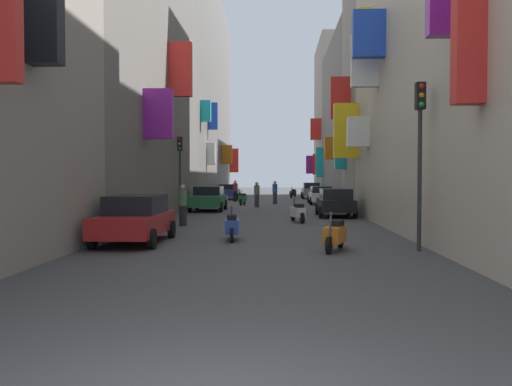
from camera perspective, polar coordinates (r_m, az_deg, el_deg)
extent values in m
plane|color=#424244|center=(34.64, 1.23, -1.73)|extent=(140.00, 140.00, 0.00)
cube|color=black|center=(13.63, -21.46, 16.82)|extent=(0.75, 0.47, 2.08)
cube|color=slate|center=(30.04, -15.12, 16.34)|extent=(6.00, 20.77, 19.40)
cube|color=purple|center=(23.27, -10.29, 8.24)|extent=(1.23, 0.37, 2.10)
cube|color=red|center=(28.84, -8.02, 12.81)|extent=(1.19, 0.47, 2.79)
cube|color=slate|center=(52.64, -7.30, 10.09)|extent=(6.00, 26.43, 19.50)
cube|color=white|center=(43.02, -4.80, 4.14)|extent=(0.68, 0.40, 1.75)
cube|color=orange|center=(54.50, -3.10, 4.08)|extent=(1.06, 0.40, 1.91)
cube|color=red|center=(63.55, -2.34, 3.46)|extent=(1.04, 0.41, 2.79)
cube|color=blue|center=(44.16, -4.59, 8.11)|extent=(0.79, 0.39, 2.17)
cube|color=#19B2BF|center=(40.04, -5.34, 8.62)|extent=(0.75, 0.51, 1.54)
cube|color=purple|center=(14.52, 19.18, 18.58)|extent=(0.75, 0.43, 1.67)
cube|color=red|center=(12.75, 21.59, 15.70)|extent=(0.63, 0.46, 3.12)
cube|color=#BCB29E|center=(27.71, 18.23, 14.28)|extent=(6.00, 8.85, 16.30)
cube|color=yellow|center=(26.52, 11.42, 15.72)|extent=(0.64, 0.40, 2.83)
cube|color=yellow|center=(29.80, 9.49, 6.51)|extent=(1.32, 0.52, 2.96)
cube|color=white|center=(24.42, 11.45, 13.56)|extent=(1.19, 0.42, 2.27)
cube|color=blue|center=(23.33, 11.83, 16.13)|extent=(1.32, 0.54, 1.89)
cube|color=white|center=(26.34, 10.75, 6.38)|extent=(1.04, 0.48, 1.42)
cube|color=gray|center=(35.58, 14.74, 15.97)|extent=(6.00, 6.49, 21.75)
cube|color=#19B2BF|center=(34.86, 8.90, 4.36)|extent=(0.72, 0.52, 2.26)
cube|color=red|center=(33.25, 8.91, 9.91)|extent=(1.19, 0.42, 2.49)
cube|color=slate|center=(45.93, 11.60, 7.38)|extent=(6.00, 16.34, 13.27)
cube|color=#19B2BF|center=(52.10, 6.72, 3.25)|extent=(0.69, 0.45, 2.85)
cube|color=orange|center=(41.01, 7.84, 4.71)|extent=(0.82, 0.63, 1.66)
cube|color=#9E9384|center=(59.70, 9.44, 7.64)|extent=(6.00, 11.30, 16.51)
cube|color=red|center=(56.58, 6.37, 3.04)|extent=(0.68, 0.61, 2.15)
cube|color=red|center=(54.75, 6.34, 6.72)|extent=(1.06, 0.50, 2.14)
cube|color=purple|center=(58.45, 5.95, 3.00)|extent=(1.28, 0.60, 1.93)
cube|color=#B21E1E|center=(17.44, -12.68, -3.19)|extent=(1.76, 4.35, 0.61)
cube|color=black|center=(17.61, -12.51, -1.19)|extent=(1.55, 2.44, 0.59)
cylinder|color=black|center=(15.88, -10.94, -4.78)|extent=(0.18, 0.60, 0.60)
cylinder|color=black|center=(16.37, -16.97, -4.63)|extent=(0.18, 0.60, 0.60)
cylinder|color=black|center=(18.67, -8.92, -3.80)|extent=(0.18, 0.60, 0.60)
cylinder|color=black|center=(19.09, -14.12, -3.71)|extent=(0.18, 0.60, 0.60)
cube|color=slate|center=(52.08, 5.84, 0.14)|extent=(1.66, 4.47, 0.69)
cube|color=black|center=(51.84, 5.86, 0.81)|extent=(1.46, 2.50, 0.53)
cylinder|color=black|center=(53.52, 4.86, -0.19)|extent=(0.18, 0.60, 0.60)
cylinder|color=black|center=(53.62, 6.63, -0.19)|extent=(0.18, 0.60, 0.60)
cylinder|color=black|center=(50.57, 5.01, -0.30)|extent=(0.18, 0.60, 0.60)
cylinder|color=black|center=(50.68, 6.88, -0.30)|extent=(0.18, 0.60, 0.60)
cube|color=navy|center=(50.27, -2.92, 0.04)|extent=(1.83, 4.22, 0.61)
cube|color=black|center=(50.47, -2.90, 0.67)|extent=(1.61, 2.36, 0.48)
cylinder|color=black|center=(48.82, -2.00, -0.37)|extent=(0.18, 0.60, 0.60)
cylinder|color=black|center=(48.99, -4.13, -0.36)|extent=(0.18, 0.60, 0.60)
cylinder|color=black|center=(51.59, -1.77, -0.25)|extent=(0.18, 0.60, 0.60)
cylinder|color=black|center=(51.75, -3.79, -0.25)|extent=(0.18, 0.60, 0.60)
cube|color=white|center=(41.49, 6.87, -0.35)|extent=(1.68, 4.39, 0.58)
cube|color=black|center=(41.25, 6.90, 0.37)|extent=(1.48, 2.46, 0.47)
cylinder|color=black|center=(42.88, 5.60, -0.67)|extent=(0.18, 0.60, 0.60)
cylinder|color=black|center=(43.01, 7.83, -0.67)|extent=(0.18, 0.60, 0.60)
cylinder|color=black|center=(40.00, 5.84, -0.84)|extent=(0.18, 0.60, 0.60)
cylinder|color=black|center=(40.14, 8.23, -0.84)|extent=(0.18, 0.60, 0.60)
cube|color=#236638|center=(33.21, -5.06, -0.79)|extent=(1.83, 4.31, 0.66)
cube|color=black|center=(33.40, -5.01, 0.25)|extent=(1.61, 2.42, 0.54)
cylinder|color=black|center=(31.71, -3.75, -1.51)|extent=(0.18, 0.60, 0.60)
cylinder|color=black|center=(31.95, -7.01, -1.49)|extent=(0.18, 0.60, 0.60)
cylinder|color=black|center=(34.53, -3.25, -1.24)|extent=(0.18, 0.60, 0.60)
cylinder|color=black|center=(34.76, -6.25, -1.23)|extent=(0.18, 0.60, 0.60)
cube|color=black|center=(28.53, 8.40, -1.26)|extent=(1.72, 3.91, 0.62)
cube|color=black|center=(28.31, 8.44, -0.10)|extent=(1.51, 2.19, 0.54)
cylinder|color=black|center=(29.75, 6.48, -1.73)|extent=(0.18, 0.60, 0.60)
cylinder|color=black|center=(29.93, 9.77, -1.72)|extent=(0.18, 0.60, 0.60)
cylinder|color=black|center=(27.18, 6.88, -2.06)|extent=(0.18, 0.60, 0.60)
cylinder|color=black|center=(27.37, 10.47, -2.05)|extent=(0.18, 0.60, 0.60)
cube|color=#ADADB2|center=(40.28, -3.46, -0.58)|extent=(0.74, 1.17, 0.45)
cube|color=black|center=(40.47, -3.52, -0.14)|extent=(0.47, 0.63, 0.16)
cylinder|color=#4C4C51|center=(39.74, -3.31, -0.14)|extent=(0.14, 0.28, 0.68)
cylinder|color=black|center=(39.62, -3.27, -0.94)|extent=(0.24, 0.49, 0.48)
cylinder|color=black|center=(40.96, -3.65, -0.86)|extent=(0.24, 0.49, 0.48)
cube|color=orange|center=(15.40, 8.36, -4.35)|extent=(0.79, 1.24, 0.45)
cube|color=black|center=(15.58, 8.54, -3.16)|extent=(0.49, 0.63, 0.16)
cylinder|color=#4C4C51|center=(14.80, 7.86, -3.33)|extent=(0.15, 0.28, 0.68)
cylinder|color=black|center=(14.72, 7.72, -5.51)|extent=(0.25, 0.49, 0.48)
cylinder|color=black|center=(16.12, 8.93, -4.88)|extent=(0.25, 0.49, 0.48)
cube|color=silver|center=(24.84, 4.42, -2.02)|extent=(0.72, 1.26, 0.45)
cube|color=black|center=(24.61, 4.58, -1.35)|extent=(0.45, 0.62, 0.16)
cylinder|color=#4C4C51|center=(25.39, 4.04, -1.21)|extent=(0.13, 0.28, 0.68)
cylinder|color=black|center=(25.57, 3.95, -2.42)|extent=(0.22, 0.49, 0.48)
cylinder|color=black|center=(24.15, 4.93, -2.67)|extent=(0.22, 0.49, 0.48)
cube|color=black|center=(53.16, 3.93, -0.02)|extent=(0.72, 1.15, 0.45)
cube|color=black|center=(53.34, 3.99, 0.31)|extent=(0.46, 0.63, 0.16)
cylinder|color=#4C4C51|center=(52.63, 3.79, 0.32)|extent=(0.13, 0.28, 0.68)
cylinder|color=black|center=(52.52, 3.75, -0.29)|extent=(0.23, 0.49, 0.48)
cylinder|color=black|center=(53.81, 4.11, -0.24)|extent=(0.23, 0.49, 0.48)
cube|color=#2D4CAD|center=(17.79, -2.59, -3.52)|extent=(0.54, 1.16, 0.45)
cube|color=black|center=(17.55, -2.59, -2.59)|extent=(0.37, 0.59, 0.16)
cylinder|color=#4C4C51|center=(18.32, -2.60, -2.34)|extent=(0.08, 0.28, 0.68)
cylinder|color=black|center=(18.51, -2.60, -4.01)|extent=(0.14, 0.49, 0.48)
cylinder|color=black|center=(17.11, -2.58, -4.48)|extent=(0.14, 0.49, 0.48)
cube|color=#287F3D|center=(39.71, -1.44, -0.61)|extent=(0.58, 1.14, 0.45)
cube|color=black|center=(39.90, -1.38, -0.16)|extent=(0.39, 0.60, 0.16)
cylinder|color=#4C4C51|center=(39.16, -1.59, -0.17)|extent=(0.09, 0.28, 0.68)
cylinder|color=black|center=(39.05, -1.63, -0.98)|extent=(0.16, 0.49, 0.48)
cylinder|color=black|center=(40.39, -1.25, -0.89)|extent=(0.16, 0.49, 0.48)
cylinder|color=#313131|center=(41.17, 2.01, -0.58)|extent=(0.45, 0.45, 0.86)
cylinder|color=#335199|center=(41.14, 2.01, 0.50)|extent=(0.54, 0.54, 0.68)
sphere|color=tan|center=(41.14, 2.01, 1.13)|extent=(0.23, 0.23, 0.23)
cylinder|color=#282828|center=(23.13, -7.74, -2.41)|extent=(0.43, 0.43, 0.85)
cylinder|color=#4C724C|center=(23.09, -7.75, -0.51)|extent=(0.51, 0.51, 0.68)
sphere|color=tan|center=(23.08, -7.75, 0.61)|extent=(0.23, 0.23, 0.23)
cylinder|color=black|center=(45.35, -2.22, -0.36)|extent=(0.44, 0.44, 0.86)
cylinder|color=maroon|center=(45.33, -2.22, 0.62)|extent=(0.52, 0.52, 0.68)
sphere|color=tan|center=(45.33, -2.22, 1.20)|extent=(0.23, 0.23, 0.23)
cylinder|color=#373737|center=(36.95, 0.09, -0.85)|extent=(0.39, 0.39, 0.84)
cylinder|color=#4C724C|center=(36.92, 0.09, 0.32)|extent=(0.46, 0.46, 0.67)
sphere|color=tan|center=(36.92, 0.09, 1.01)|extent=(0.23, 0.23, 0.23)
cylinder|color=#2D2D2D|center=(15.74, 16.92, 1.26)|extent=(0.12, 0.12, 3.97)
cube|color=black|center=(15.90, 16.99, 9.79)|extent=(0.26, 0.26, 0.75)
sphere|color=red|center=(15.80, 17.13, 10.76)|extent=(0.14, 0.14, 0.14)
sphere|color=orange|center=(15.76, 17.13, 9.86)|extent=(0.14, 0.14, 0.14)
sphere|color=green|center=(15.73, 17.12, 8.96)|extent=(0.14, 0.14, 0.14)
cylinder|color=#2D2D2D|center=(29.32, -8.04, 1.04)|extent=(0.12, 0.12, 3.49)
cube|color=black|center=(29.37, -8.05, 5.17)|extent=(0.26, 0.26, 0.75)
sphere|color=red|center=(29.25, -8.11, 5.68)|extent=(0.14, 0.14, 0.14)
sphere|color=orange|center=(29.23, -8.10, 5.19)|extent=(0.14, 0.14, 0.14)
sphere|color=green|center=(29.22, -8.10, 4.70)|extent=(0.14, 0.14, 0.14)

